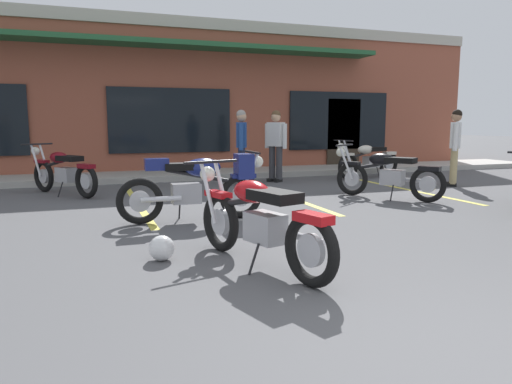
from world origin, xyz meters
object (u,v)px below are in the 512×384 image
Objects in this scene: motorcycle_blue_standard at (200,184)px; helmet_on_pavement at (162,248)px; motorcycle_foreground_classic at (259,219)px; person_near_building at (455,143)px; motorcycle_silver_naked at (63,171)px; person_in_shorts_foreground at (242,142)px; person_by_back_row at (276,142)px; motorcycle_green_cafe_racer at (387,174)px; motorcycle_red_sportbike at (368,160)px.

motorcycle_blue_standard reaches higher than helmet_on_pavement.
person_near_building is at bearing 34.46° from motorcycle_foreground_classic.
motorcycle_foreground_classic is 5.98m from motorcycle_silver_naked.
person_in_shorts_foreground is 1.00× the size of person_by_back_row.
helmet_on_pavement is (-3.56, -5.75, -0.82)m from person_by_back_row.
motorcycle_foreground_classic is 1.12× the size of motorcycle_green_cafe_racer.
motorcycle_green_cafe_racer is 5.25m from helmet_on_pavement.
motorcycle_green_cafe_racer is at bearing 40.87° from motorcycle_foreground_classic.
motorcycle_foreground_classic is at bearing -70.90° from motorcycle_silver_naked.
motorcycle_red_sportbike is 3.50m from person_in_shorts_foreground.
motorcycle_green_cafe_racer is at bearing -117.21° from motorcycle_red_sportbike.
person_by_back_row is (-0.96, 3.09, 0.49)m from motorcycle_green_cafe_racer.
person_by_back_row is at bearing 54.97° from motorcycle_blue_standard.
motorcycle_silver_naked is 8.19m from person_near_building.
motorcycle_blue_standard is at bearing -163.42° from person_near_building.
motorcycle_blue_standard is at bearing -116.36° from person_in_shorts_foreground.
motorcycle_red_sportbike is 1.24× the size of person_in_shorts_foreground.
motorcycle_red_sportbike is 1.24× the size of person_near_building.
motorcycle_blue_standard is 2.07m from helmet_on_pavement.
motorcycle_red_sportbike and motorcycle_silver_naked have the same top height.
person_in_shorts_foreground is at bearing 64.38° from helmet_on_pavement.
person_near_building is at bearing 27.86° from helmet_on_pavement.
person_by_back_row reaches higher than motorcycle_green_cafe_racer.
person_near_building is at bearing -31.57° from person_by_back_row.
person_by_back_row is (4.66, 0.60, 0.49)m from motorcycle_silver_naked.
person_in_shorts_foreground and person_near_building have the same top height.
motorcycle_silver_naked and motorcycle_blue_standard have the same top height.
person_in_shorts_foreground is at bearing 73.52° from motorcycle_foreground_classic.
motorcycle_silver_naked is 1.10× the size of person_in_shorts_foreground.
motorcycle_foreground_classic is 1.23× the size of person_by_back_row.
motorcycle_red_sportbike and motorcycle_green_cafe_racer have the same top height.
motorcycle_blue_standard is (-5.27, -3.87, 0.07)m from motorcycle_red_sportbike.
motorcycle_red_sportbike is 2.58m from person_by_back_row.
person_near_building is (8.04, -1.48, 0.49)m from motorcycle_silver_naked.
person_by_back_row is 6.81m from helmet_on_pavement.
motorcycle_blue_standard is at bearing -59.73° from motorcycle_silver_naked.
person_in_shorts_foreground is at bearing 156.98° from person_near_building.
motorcycle_foreground_classic is at bearing -145.54° from person_near_building.
helmet_on_pavement is (-0.83, -1.85, -0.40)m from motorcycle_blue_standard.
person_near_building reaches higher than helmet_on_pavement.
motorcycle_blue_standard is 4.78m from person_by_back_row.
person_in_shorts_foreground is at bearing -164.96° from person_by_back_row.
helmet_on_pavement is at bearing -77.97° from motorcycle_silver_naked.
motorcycle_silver_naked is 0.99× the size of motorcycle_green_cafe_racer.
motorcycle_red_sportbike is 1.24× the size of person_by_back_row.
person_by_back_row reaches higher than helmet_on_pavement.
person_in_shorts_foreground is 0.96m from person_by_back_row.
person_near_building is at bearing -10.40° from motorcycle_silver_naked.
motorcycle_blue_standard is at bearing -167.61° from motorcycle_green_cafe_racer.
motorcycle_silver_naked is 7.06× the size of helmet_on_pavement.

